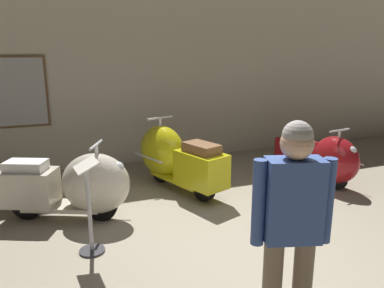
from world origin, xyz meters
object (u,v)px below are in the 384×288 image
(scooter_0, at_px, (75,186))
(visitor_1, at_px, (292,221))
(scooter_1, at_px, (173,157))
(scooter_2, at_px, (322,158))
(info_stanchion, at_px, (90,215))

(scooter_0, height_order, visitor_1, visitor_1)
(scooter_1, bearing_deg, visitor_1, 156.38)
(scooter_0, height_order, scooter_2, scooter_0)
(scooter_1, height_order, visitor_1, visitor_1)
(scooter_1, bearing_deg, info_stanchion, 117.85)
(scooter_0, distance_m, visitor_1, 3.08)
(scooter_2, height_order, info_stanchion, info_stanchion)
(scooter_1, xyz_separation_m, visitor_1, (-0.26, -3.44, 0.47))
(scooter_0, bearing_deg, info_stanchion, -60.73)
(scooter_0, distance_m, scooter_2, 3.91)
(scooter_2, distance_m, visitor_1, 3.81)
(visitor_1, bearing_deg, scooter_1, 12.81)
(scooter_1, xyz_separation_m, info_stanchion, (-1.47, -1.59, -0.07))
(info_stanchion, bearing_deg, visitor_1, -56.76)
(scooter_1, xyz_separation_m, scooter_2, (2.36, -0.72, -0.07))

